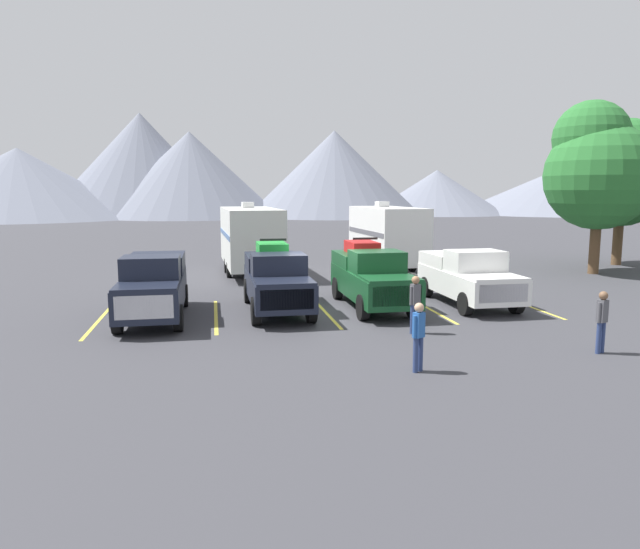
% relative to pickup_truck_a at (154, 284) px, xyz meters
% --- Properties ---
extents(ground_plane, '(240.00, 240.00, 0.00)m').
position_rel_pickup_truck_a_xyz_m(ground_plane, '(5.86, -0.16, -1.14)').
color(ground_plane, '#38383D').
extents(pickup_truck_a, '(2.08, 5.77, 2.17)m').
position_rel_pickup_truck_a_xyz_m(pickup_truck_a, '(0.00, 0.00, 0.00)').
color(pickup_truck_a, black).
rests_on(pickup_truck_a, ground).
extents(pickup_truck_b, '(2.10, 5.74, 2.52)m').
position_rel_pickup_truck_a_xyz_m(pickup_truck_b, '(4.18, 0.44, 0.03)').
color(pickup_truck_b, black).
rests_on(pickup_truck_b, ground).
extents(pickup_truck_c, '(2.06, 5.78, 2.51)m').
position_rel_pickup_truck_a_xyz_m(pickup_truck_c, '(7.71, 0.49, 0.02)').
color(pickup_truck_c, '#144723').
rests_on(pickup_truck_c, ground).
extents(pickup_truck_d, '(2.19, 5.38, 2.10)m').
position_rel_pickup_truck_a_xyz_m(pickup_truck_d, '(11.44, 0.36, -0.07)').
color(pickup_truck_d, white).
rests_on(pickup_truck_d, ground).
extents(lot_stripe_a, '(0.12, 5.50, 0.01)m').
position_rel_pickup_truck_a_xyz_m(lot_stripe_a, '(-1.80, -0.11, -1.14)').
color(lot_stripe_a, gold).
rests_on(lot_stripe_a, ground).
extents(lot_stripe_b, '(0.12, 5.50, 0.01)m').
position_rel_pickup_truck_a_xyz_m(lot_stripe_b, '(2.03, -0.11, -1.14)').
color(lot_stripe_b, gold).
rests_on(lot_stripe_b, ground).
extents(lot_stripe_c, '(0.12, 5.50, 0.01)m').
position_rel_pickup_truck_a_xyz_m(lot_stripe_c, '(5.86, -0.11, -1.14)').
color(lot_stripe_c, gold).
rests_on(lot_stripe_c, ground).
extents(lot_stripe_d, '(0.12, 5.50, 0.01)m').
position_rel_pickup_truck_a_xyz_m(lot_stripe_d, '(9.69, -0.11, -1.14)').
color(lot_stripe_d, gold).
rests_on(lot_stripe_d, ground).
extents(lot_stripe_e, '(0.12, 5.50, 0.01)m').
position_rel_pickup_truck_a_xyz_m(lot_stripe_e, '(13.52, -0.11, -1.14)').
color(lot_stripe_e, gold).
rests_on(lot_stripe_e, ground).
extents(camper_trailer_a, '(2.92, 8.57, 3.69)m').
position_rel_pickup_truck_a_xyz_m(camper_trailer_a, '(3.89, 9.87, 0.81)').
color(camper_trailer_a, silver).
rests_on(camper_trailer_a, ground).
extents(camper_trailer_b, '(2.78, 7.52, 3.71)m').
position_rel_pickup_truck_a_xyz_m(camper_trailer_b, '(11.20, 9.87, 0.81)').
color(camper_trailer_b, white).
rests_on(camper_trailer_b, ground).
extents(person_a, '(0.33, 0.29, 1.66)m').
position_rel_pickup_truck_a_xyz_m(person_a, '(6.71, -7.29, -0.18)').
color(person_a, navy).
rests_on(person_a, ground).
extents(person_b, '(0.37, 0.27, 1.75)m').
position_rel_pickup_truck_a_xyz_m(person_b, '(7.92, -3.69, -0.13)').
color(person_b, navy).
rests_on(person_b, ground).
extents(person_c, '(0.35, 0.27, 1.66)m').
position_rel_pickup_truck_a_xyz_m(person_c, '(12.00, -6.65, -0.18)').
color(person_c, navy).
rests_on(person_c, ground).
extents(tree_a, '(5.46, 5.46, 8.84)m').
position_rel_pickup_truck_a_xyz_m(tree_a, '(21.38, 6.95, 4.35)').
color(tree_a, brown).
rests_on(tree_a, ground).
extents(tree_b, '(5.09, 5.09, 8.36)m').
position_rel_pickup_truck_a_xyz_m(tree_b, '(25.17, 9.89, 4.08)').
color(tree_b, brown).
rests_on(tree_b, ground).
extents(mountain_ridge, '(153.32, 43.04, 17.82)m').
position_rel_pickup_truck_a_xyz_m(mountain_ridge, '(5.99, 82.53, 5.31)').
color(mountain_ridge, slate).
rests_on(mountain_ridge, ground).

